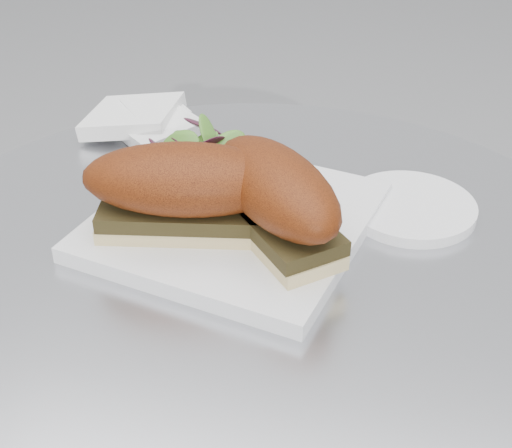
{
  "coord_description": "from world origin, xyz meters",
  "views": [
    {
      "loc": [
        0.11,
        -0.48,
        1.11
      ],
      "look_at": [
        0.0,
        0.02,
        0.77
      ],
      "focal_mm": 50.0,
      "sensor_mm": 36.0,
      "label": 1
    }
  ],
  "objects_px": {
    "sandwich_right": "(276,195)",
    "saucer": "(411,207)",
    "plate": "(234,220)",
    "sandwich_left": "(187,188)"
  },
  "relations": [
    {
      "from": "plate",
      "to": "saucer",
      "type": "height_order",
      "value": "plate"
    },
    {
      "from": "sandwich_right",
      "to": "saucer",
      "type": "height_order",
      "value": "sandwich_right"
    },
    {
      "from": "sandwich_right",
      "to": "saucer",
      "type": "xyz_separation_m",
      "value": [
        0.12,
        0.09,
        -0.05
      ]
    },
    {
      "from": "sandwich_left",
      "to": "sandwich_right",
      "type": "distance_m",
      "value": 0.08
    },
    {
      "from": "plate",
      "to": "saucer",
      "type": "distance_m",
      "value": 0.17
    },
    {
      "from": "sandwich_right",
      "to": "sandwich_left",
      "type": "bearing_deg",
      "value": -127.01
    },
    {
      "from": "sandwich_left",
      "to": "sandwich_right",
      "type": "height_order",
      "value": "same"
    },
    {
      "from": "plate",
      "to": "saucer",
      "type": "xyz_separation_m",
      "value": [
        0.16,
        0.06,
        -0.0
      ]
    },
    {
      "from": "sandwich_left",
      "to": "saucer",
      "type": "relative_size",
      "value": 1.53
    },
    {
      "from": "saucer",
      "to": "plate",
      "type": "bearing_deg",
      "value": -158.47
    }
  ]
}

